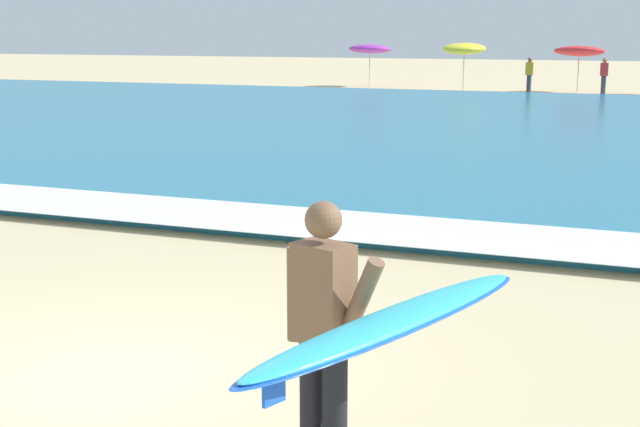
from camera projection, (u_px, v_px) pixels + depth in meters
name	position (u px, v px, depth m)	size (l,w,h in m)	color
ground_plane	(111.00, 377.00, 7.00)	(160.00, 160.00, 0.00)	beige
sea	(510.00, 129.00, 24.06)	(120.00, 28.00, 0.14)	teal
surf_foam	(341.00, 224.00, 11.83)	(120.00, 1.78, 0.01)	white
surfer_with_board	(356.00, 327.00, 5.04)	(1.33, 2.37, 1.73)	black
beach_umbrella_0	(370.00, 49.00, 42.95)	(2.05, 2.07, 2.09)	beige
beach_umbrella_1	(464.00, 49.00, 39.63)	(1.94, 1.96, 2.20)	beige
beach_umbrella_2	(579.00, 51.00, 38.84)	(2.19, 2.22, 2.12)	beige
beachgoer_near_row_left	(604.00, 76.00, 36.95)	(0.32, 0.20, 1.58)	#383842
beachgoer_near_row_mid	(529.00, 75.00, 37.63)	(0.32, 0.20, 1.58)	#383842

